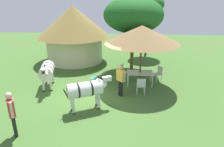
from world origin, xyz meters
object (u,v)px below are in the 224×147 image
at_px(zebra_by_umbrella, 47,71).
at_px(acacia_tree_right_background, 148,5).
at_px(guest_beside_umbrella, 121,78).
at_px(shade_umbrella, 142,34).
at_px(thatched_hut, 74,31).
at_px(patio_chair_west_end, 159,73).
at_px(patio_chair_east_end, 122,71).
at_px(standing_watcher, 11,110).
at_px(patio_dining_table, 140,74).
at_px(striped_lounge_chair, 97,78).
at_px(patio_chair_near_hut, 141,85).
at_px(acacia_tree_far_lawn, 133,15).
at_px(zebra_nearest_camera, 86,89).

relative_size(zebra_by_umbrella, acacia_tree_right_background, 0.42).
bearing_deg(guest_beside_umbrella, shade_umbrella, -80.92).
height_order(thatched_hut, patio_chair_west_end, thatched_hut).
relative_size(shade_umbrella, patio_chair_east_end, 4.47).
relative_size(standing_watcher, acacia_tree_right_background, 0.36).
height_order(patio_chair_west_end, zebra_by_umbrella, zebra_by_umbrella).
height_order(patio_dining_table, striped_lounge_chair, patio_dining_table).
height_order(patio_chair_east_end, striped_lounge_chair, patio_chair_east_end).
bearing_deg(zebra_by_umbrella, patio_dining_table, 174.51).
height_order(patio_chair_west_end, guest_beside_umbrella, guest_beside_umbrella).
xyz_separation_m(thatched_hut, patio_chair_near_hut, (4.79, -5.49, -1.80)).
distance_m(thatched_hut, guest_beside_umbrella, 6.98).
bearing_deg(zebra_by_umbrella, patio_chair_near_hut, 160.31).
bearing_deg(acacia_tree_right_background, shade_umbrella, -96.93).
distance_m(thatched_hut, acacia_tree_right_background, 6.26).
relative_size(patio_chair_near_hut, zebra_by_umbrella, 0.44).
distance_m(zebra_by_umbrella, acacia_tree_far_lawn, 6.30).
bearing_deg(thatched_hut, zebra_nearest_camera, -72.18).
bearing_deg(standing_watcher, patio_chair_east_end, 112.74).
bearing_deg(thatched_hut, standing_watcher, -89.34).
xyz_separation_m(striped_lounge_chair, zebra_nearest_camera, (-0.01, -3.12, 0.72)).
bearing_deg(zebra_nearest_camera, zebra_by_umbrella, -156.78).
distance_m(patio_dining_table, guest_beside_umbrella, 1.84).
distance_m(striped_lounge_chair, zebra_nearest_camera, 3.20).
distance_m(patio_dining_table, patio_chair_east_end, 1.27).
height_order(patio_dining_table, standing_watcher, standing_watcher).
bearing_deg(patio_dining_table, zebra_by_umbrella, -170.91).
bearing_deg(standing_watcher, thatched_hut, 145.83).
height_order(striped_lounge_chair, zebra_by_umbrella, zebra_by_umbrella).
relative_size(shade_umbrella, acacia_tree_far_lawn, 0.84).
distance_m(striped_lounge_chair, acacia_tree_right_background, 8.08).
xyz_separation_m(standing_watcher, acacia_tree_far_lawn, (4.24, 7.58, 2.58)).
relative_size(patio_dining_table, standing_watcher, 0.84).
bearing_deg(patio_chair_west_end, patio_chair_near_hut, 121.52).
xyz_separation_m(shade_umbrella, patio_dining_table, (0.00, -0.00, -2.21)).
xyz_separation_m(patio_chair_west_end, striped_lounge_chair, (-3.58, -0.42, -0.27)).
xyz_separation_m(patio_chair_west_end, acacia_tree_far_lawn, (-1.56, 1.98, 3.11)).
bearing_deg(thatched_hut, patio_chair_west_end, -31.76).
xyz_separation_m(shade_umbrella, patio_chair_near_hut, (0.01, -1.26, -2.35)).
relative_size(zebra_nearest_camera, acacia_tree_far_lawn, 0.42).
height_order(thatched_hut, guest_beside_umbrella, thatched_hut).
xyz_separation_m(patio_chair_east_end, acacia_tree_far_lawn, (0.58, 1.82, 3.11)).
distance_m(patio_chair_near_hut, zebra_by_umbrella, 5.10).
height_order(standing_watcher, acacia_tree_right_background, acacia_tree_right_background).
xyz_separation_m(thatched_hut, patio_dining_table, (4.78, -4.23, -1.66)).
distance_m(patio_chair_east_end, patio_chair_near_hut, 2.25).
height_order(patio_chair_east_end, acacia_tree_far_lawn, acacia_tree_far_lawn).
bearing_deg(zebra_by_umbrella, standing_watcher, 80.50).
bearing_deg(acacia_tree_far_lawn, patio_chair_east_end, -107.67).
distance_m(patio_chair_west_end, acacia_tree_far_lawn, 4.00).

